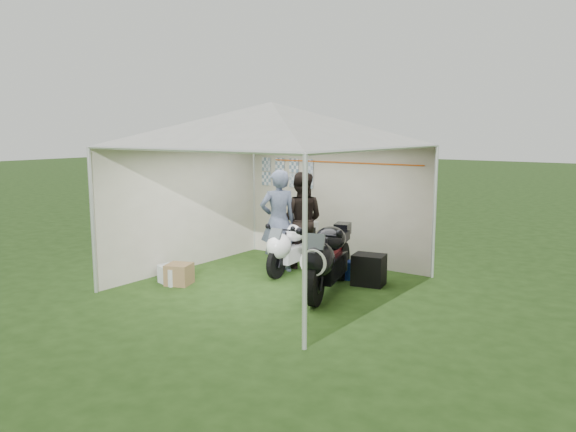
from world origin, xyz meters
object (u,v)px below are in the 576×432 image
at_px(paddock_stand, 342,269).
at_px(crate_0, 173,275).
at_px(person_blue_jacket, 278,221).
at_px(crate_1, 179,274).
at_px(motorcycle_black, 327,257).
at_px(crate_2, 168,271).
at_px(equipment_box, 369,270).
at_px(canopy_tent, 273,129).
at_px(person_dark_jacket, 301,220).
at_px(motorcycle_white, 291,245).

relative_size(paddock_stand, crate_0, 0.97).
distance_m(person_blue_jacket, crate_1, 2.01).
bearing_deg(motorcycle_black, crate_2, 178.91).
bearing_deg(equipment_box, canopy_tent, -145.84).
bearing_deg(person_blue_jacket, crate_1, 10.11).
height_order(motorcycle_black, person_blue_jacket, person_blue_jacket).
bearing_deg(crate_2, paddock_stand, 34.59).
relative_size(motorcycle_black, crate_0, 4.96).
height_order(person_dark_jacket, crate_1, person_dark_jacket).
relative_size(person_dark_jacket, crate_2, 5.86).
bearing_deg(paddock_stand, equipment_box, -9.86).
relative_size(paddock_stand, person_dark_jacket, 0.23).
relative_size(person_dark_jacket, crate_0, 4.16).
distance_m(canopy_tent, crate_0, 2.97).
distance_m(canopy_tent, paddock_stand, 2.72).
xyz_separation_m(motorcycle_white, motorcycle_black, (1.27, -0.81, 0.11)).
bearing_deg(canopy_tent, crate_0, -145.97).
height_order(paddock_stand, equipment_box, equipment_box).
bearing_deg(paddock_stand, crate_1, -136.46).
height_order(person_dark_jacket, crate_2, person_dark_jacket).
relative_size(paddock_stand, crate_1, 1.07).
bearing_deg(crate_2, crate_0, -32.80).
bearing_deg(motorcycle_white, person_dark_jacket, 91.31).
height_order(canopy_tent, paddock_stand, canopy_tent).
bearing_deg(crate_1, crate_0, -170.67).
xyz_separation_m(motorcycle_white, paddock_stand, (0.99, 0.15, -0.34)).
distance_m(crate_0, crate_1, 0.14).
bearing_deg(crate_2, person_blue_jacket, 48.50).
bearing_deg(paddock_stand, canopy_tent, -127.10).
bearing_deg(person_blue_jacket, canopy_tent, 67.42).
relative_size(motorcycle_white, crate_1, 4.63).
distance_m(equipment_box, crate_2, 3.48).
bearing_deg(crate_0, person_dark_jacket, 62.86).
bearing_deg(person_dark_jacket, equipment_box, 144.23).
bearing_deg(crate_1, equipment_box, 35.15).
bearing_deg(crate_2, motorcycle_white, 46.20).
bearing_deg(equipment_box, paddock_stand, 170.14).
bearing_deg(person_dark_jacket, canopy_tent, 79.29).
bearing_deg(crate_1, person_blue_jacket, 63.70).
bearing_deg(equipment_box, person_dark_jacket, 168.16).
bearing_deg(person_blue_jacket, paddock_stand, 138.28).
relative_size(canopy_tent, motorcycle_black, 2.64).
bearing_deg(crate_1, motorcycle_white, 59.75).
xyz_separation_m(canopy_tent, person_blue_jacket, (-0.45, 0.74, -1.64)).
distance_m(person_blue_jacket, crate_2, 2.13).
height_order(canopy_tent, person_blue_jacket, canopy_tent).
bearing_deg(person_blue_jacket, person_dark_jacket, -161.31).
distance_m(motorcycle_black, crate_0, 2.67).
distance_m(motorcycle_white, crate_0, 2.18).
height_order(motorcycle_white, equipment_box, motorcycle_white).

